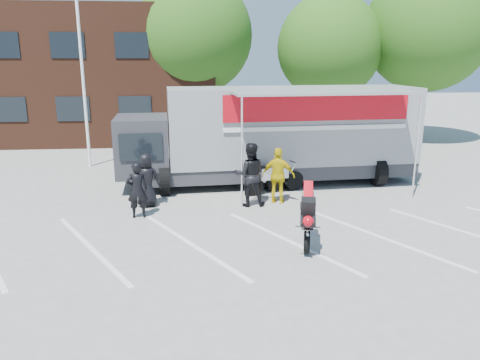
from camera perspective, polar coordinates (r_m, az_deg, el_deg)
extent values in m
plane|color=#999994|center=(10.86, 5.85, -9.38)|extent=(100.00, 100.00, 0.00)
cube|color=white|center=(11.76, 4.91, -7.39)|extent=(18.09, 13.33, 0.01)
cube|color=#4C2618|center=(28.86, -21.94, 11.80)|extent=(18.00, 8.00, 7.00)
cylinder|color=white|center=(20.23, -18.68, 12.74)|extent=(0.12, 0.12, 8.00)
cylinder|color=#382314|center=(25.87, -5.39, 8.38)|extent=(0.50, 0.50, 3.24)
sphere|color=#2A5715|center=(25.75, -5.60, 17.18)|extent=(6.12, 6.12, 6.12)
cylinder|color=#382314|center=(25.87, 10.48, 7.81)|extent=(0.50, 0.50, 2.88)
sphere|color=#2A5715|center=(25.70, 10.85, 15.62)|extent=(5.44, 5.44, 5.44)
cylinder|color=#382314|center=(27.17, 21.10, 7.97)|extent=(0.50, 0.50, 3.42)
sphere|color=#2A5715|center=(27.08, 21.94, 16.77)|extent=(6.46, 6.46, 6.46)
imported|color=black|center=(14.44, -11.33, -0.01)|extent=(0.86, 0.61, 1.65)
imported|color=black|center=(13.48, -12.41, -1.21)|extent=(0.62, 0.43, 1.61)
imported|color=black|center=(14.21, 1.21, 0.66)|extent=(0.98, 0.78, 1.95)
imported|color=#D6BB0B|center=(14.52, 4.70, 0.52)|extent=(1.11, 0.73, 1.75)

